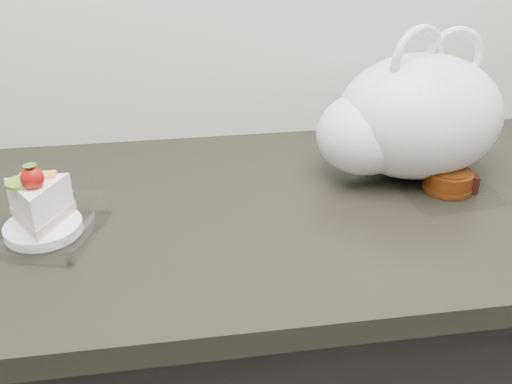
# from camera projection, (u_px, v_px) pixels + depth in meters

# --- Properties ---
(cake_tray) EXTENTS (0.20, 0.20, 0.13)m
(cake_tray) POSITION_uv_depth(u_px,v_px,m) (41.00, 216.00, 0.89)
(cake_tray) COLOR white
(cake_tray) RESTS_ON counter
(mooncake_wrap) EXTENTS (0.18, 0.17, 0.04)m
(mooncake_wrap) POSITION_uv_depth(u_px,v_px,m) (449.00, 182.00, 1.03)
(mooncake_wrap) COLOR white
(mooncake_wrap) RESTS_ON counter
(plastic_bag) EXTENTS (0.39, 0.31, 0.28)m
(plastic_bag) POSITION_uv_depth(u_px,v_px,m) (408.00, 119.00, 1.04)
(plastic_bag) COLOR white
(plastic_bag) RESTS_ON counter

